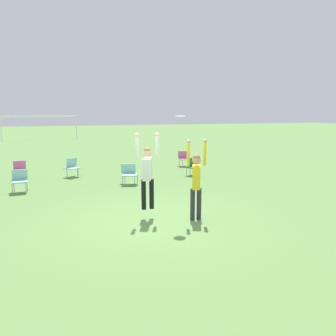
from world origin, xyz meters
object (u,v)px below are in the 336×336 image
(person_jumping, at_px, (147,170))
(person_defending, at_px, (196,178))
(camping_chair_4, at_px, (184,157))
(camping_chair_0, at_px, (192,165))
(camping_chair_1, at_px, (129,173))
(camping_chair_2, at_px, (20,179))
(frisbee, at_px, (180,116))
(camping_chair_3, at_px, (72,166))
(camping_chair_5, at_px, (19,169))

(person_jumping, distance_m, person_defending, 1.26)
(person_jumping, distance_m, camping_chair_4, 8.49)
(camping_chair_0, height_order, camping_chair_1, camping_chair_1)
(camping_chair_0, relative_size, camping_chair_1, 0.98)
(person_jumping, distance_m, camping_chair_2, 5.48)
(frisbee, bearing_deg, camping_chair_2, 132.96)
(camping_chair_0, xyz_separation_m, camping_chair_2, (-6.83, -0.94, 0.02))
(camping_chair_1, bearing_deg, person_jumping, 101.59)
(person_defending, xyz_separation_m, camping_chair_4, (2.76, 7.96, -0.65))
(frisbee, bearing_deg, camping_chair_3, 109.31)
(camping_chair_3, relative_size, camping_chair_5, 1.04)
(frisbee, relative_size, camping_chair_4, 0.35)
(person_defending, distance_m, camping_chair_1, 4.81)
(person_jumping, height_order, camping_chair_1, person_jumping)
(camping_chair_5, bearing_deg, camping_chair_4, 178.43)
(camping_chair_0, height_order, camping_chair_3, camping_chair_3)
(person_jumping, distance_m, camping_chair_5, 7.39)
(frisbee, xyz_separation_m, camping_chair_1, (-0.36, 4.62, -2.20))
(camping_chair_2, bearing_deg, camping_chair_4, -161.65)
(camping_chair_0, relative_size, camping_chair_4, 0.98)
(person_jumping, distance_m, frisbee, 1.59)
(person_defending, relative_size, camping_chair_4, 2.70)
(frisbee, height_order, camping_chair_3, frisbee)
(frisbee, bearing_deg, person_jumping, 152.63)
(frisbee, bearing_deg, person_defending, -12.68)
(person_defending, bearing_deg, camping_chair_2, -112.45)
(camping_chair_2, bearing_deg, frisbee, 127.03)
(camping_chair_0, distance_m, camping_chair_3, 5.17)
(camping_chair_2, xyz_separation_m, camping_chair_4, (7.39, 3.33, -0.01))
(camping_chair_4, relative_size, camping_chair_5, 0.98)
(camping_chair_0, bearing_deg, camping_chair_4, -137.12)
(person_defending, xyz_separation_m, camping_chair_2, (-4.63, 4.63, -0.64))
(camping_chair_3, height_order, camping_chair_5, camping_chair_3)
(camping_chair_3, distance_m, camping_chair_5, 2.06)
(person_defending, bearing_deg, camping_chair_0, -179.05)
(person_jumping, xyz_separation_m, camping_chair_3, (-1.64, 6.43, -0.84))
(person_defending, bearing_deg, frisbee, -80.13)
(camping_chair_1, xyz_separation_m, camping_chair_5, (-4.09, 2.11, 0.02))
(frisbee, bearing_deg, camping_chair_4, 68.09)
(person_jumping, relative_size, camping_chair_2, 2.53)
(frisbee, distance_m, camping_chair_3, 7.54)
(person_jumping, bearing_deg, frisbee, -94.82)
(camping_chair_2, bearing_deg, person_jumping, 124.02)
(frisbee, xyz_separation_m, camping_chair_0, (2.61, 5.48, -2.21))
(person_defending, xyz_separation_m, camping_chair_5, (-4.85, 6.82, -0.64))
(person_defending, height_order, camping_chair_3, person_defending)
(person_jumping, relative_size, camping_chair_4, 2.56)
(person_defending, distance_m, camping_chair_3, 7.47)
(person_defending, bearing_deg, camping_chair_5, -122.03)
(camping_chair_1, relative_size, camping_chair_2, 0.99)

